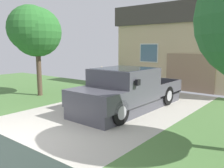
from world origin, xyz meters
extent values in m
cube|color=beige|center=(0.00, 4.50, -0.03)|extent=(5.20, 9.00, 0.06)
cube|color=#507B3E|center=(-8.60, 4.50, -0.03)|extent=(12.00, 9.00, 0.06)
cube|color=#494851|center=(0.39, 4.65, 0.21)|extent=(1.89, 5.27, 0.42)
cube|color=#494851|center=(0.38, 4.22, 1.02)|extent=(2.02, 2.13, 1.21)
cube|color=#1E2833|center=(0.38, 4.22, 1.39)|extent=(1.78, 1.96, 0.51)
cube|color=#494851|center=(0.37, 2.60, 0.72)|extent=(2.01, 1.16, 0.60)
cube|color=black|center=(0.41, 6.28, 0.45)|extent=(2.02, 2.02, 0.06)
cube|color=#494851|center=(1.37, 6.26, 0.69)|extent=(0.08, 2.00, 0.54)
cube|color=#494851|center=(-0.56, 6.29, 0.69)|extent=(0.08, 2.00, 0.54)
cube|color=#494851|center=(0.42, 7.24, 0.69)|extent=(1.99, 0.08, 0.54)
cube|color=black|center=(1.47, 3.47, 1.29)|extent=(0.10, 0.18, 0.20)
cylinder|color=black|center=(1.23, 2.76, 0.40)|extent=(0.27, 0.80, 0.80)
cylinder|color=#9E9EA3|center=(1.23, 2.76, 0.40)|extent=(0.28, 0.44, 0.44)
cylinder|color=black|center=(-0.50, 2.78, 0.40)|extent=(0.27, 0.80, 0.80)
cylinder|color=#9E9EA3|center=(-0.50, 2.78, 0.40)|extent=(0.28, 0.44, 0.44)
cylinder|color=black|center=(1.27, 6.07, 0.40)|extent=(0.27, 0.80, 0.80)
cylinder|color=#9E9EA3|center=(1.27, 6.07, 0.40)|extent=(0.28, 0.44, 0.44)
cylinder|color=black|center=(-0.46, 6.09, 0.40)|extent=(0.27, 0.80, 0.80)
cylinder|color=#9E9EA3|center=(-0.46, 6.09, 0.40)|extent=(0.28, 0.44, 0.44)
cylinder|color=black|center=(-1.36, 4.84, 0.41)|extent=(0.16, 0.16, 0.82)
cylinder|color=black|center=(-1.02, 4.67, 0.41)|extent=(0.16, 0.16, 0.82)
cylinder|color=#3870B2|center=(-1.19, 4.76, 1.05)|extent=(0.34, 0.34, 0.52)
cylinder|color=beige|center=(-1.37, 4.84, 0.98)|extent=(0.09, 0.09, 0.60)
cylinder|color=beige|center=(-1.02, 4.67, 0.98)|extent=(0.09, 0.09, 0.60)
sphere|color=beige|center=(-1.19, 4.76, 1.43)|extent=(0.20, 0.20, 0.20)
cylinder|color=#D1B78E|center=(-1.19, 4.76, 1.48)|extent=(0.44, 0.44, 0.01)
cone|color=#D1B78E|center=(-1.19, 4.76, 1.53)|extent=(0.21, 0.21, 0.11)
cube|color=tan|center=(-1.27, 4.51, 0.09)|extent=(0.35, 0.16, 0.18)
torus|color=tan|center=(-1.27, 4.51, 0.23)|extent=(0.32, 0.02, 0.32)
cube|color=#CBB189|center=(1.12, 12.74, 1.85)|extent=(10.01, 6.40, 3.71)
cube|color=#423D38|center=(1.12, 12.74, 4.28)|extent=(10.41, 6.66, 1.14)
cube|color=#93755B|center=(0.93, 9.51, 1.02)|extent=(2.65, 0.06, 2.03)
cube|color=slate|center=(-1.60, 9.51, 2.04)|extent=(1.10, 0.05, 1.00)
cube|color=silver|center=(-1.60, 9.52, 2.04)|extent=(1.23, 0.02, 1.12)
cylinder|color=brown|center=(-4.59, 3.91, 1.01)|extent=(0.24, 0.24, 2.01)
sphere|color=#2F732E|center=(-4.73, 3.99, 3.13)|extent=(2.42, 2.42, 2.42)
sphere|color=#2F732E|center=(-4.81, 3.72, 3.29)|extent=(2.24, 2.24, 2.24)
cube|color=#286B38|center=(-3.47, 8.58, 0.50)|extent=(0.58, 0.68, 0.82)
cube|color=#1C4A27|center=(-3.47, 8.58, 0.96)|extent=(0.60, 0.71, 0.10)
cylinder|color=black|center=(-3.69, 8.31, 0.09)|extent=(0.05, 0.18, 0.18)
cylinder|color=black|center=(-3.25, 8.31, 0.09)|extent=(0.05, 0.18, 0.18)
camera|label=1|loc=(5.59, -3.08, 2.48)|focal=38.28mm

